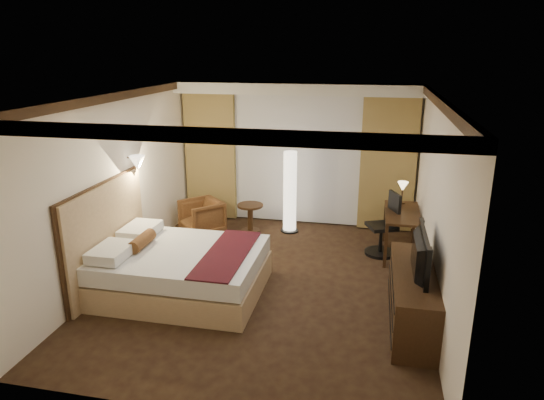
% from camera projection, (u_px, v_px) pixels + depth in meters
% --- Properties ---
extents(floor, '(4.50, 5.50, 0.01)m').
position_uv_depth(floor, '(266.00, 282.00, 7.12)').
color(floor, black).
rests_on(floor, ground).
extents(ceiling, '(4.50, 5.50, 0.01)m').
position_uv_depth(ceiling, '(266.00, 96.00, 6.32)').
color(ceiling, white).
rests_on(ceiling, back_wall).
extents(back_wall, '(4.50, 0.02, 2.70)m').
position_uv_depth(back_wall, '(297.00, 154.00, 9.29)').
color(back_wall, white).
rests_on(back_wall, floor).
extents(left_wall, '(0.02, 5.50, 2.70)m').
position_uv_depth(left_wall, '(118.00, 186.00, 7.16)').
color(left_wall, white).
rests_on(left_wall, floor).
extents(right_wall, '(0.02, 5.50, 2.70)m').
position_uv_depth(right_wall, '(435.00, 205.00, 6.27)').
color(right_wall, white).
rests_on(right_wall, floor).
extents(crown_molding, '(4.50, 5.50, 0.12)m').
position_uv_depth(crown_molding, '(266.00, 100.00, 6.33)').
color(crown_molding, black).
rests_on(crown_molding, ceiling).
extents(soffit, '(4.50, 0.50, 0.20)m').
position_uv_depth(soffit, '(296.00, 89.00, 8.68)').
color(soffit, white).
rests_on(soffit, ceiling).
extents(curtain_sheer, '(2.48, 0.04, 2.45)m').
position_uv_depth(curtain_sheer, '(297.00, 160.00, 9.24)').
color(curtain_sheer, silver).
rests_on(curtain_sheer, back_wall).
extents(curtain_left_drape, '(1.00, 0.14, 2.45)m').
position_uv_depth(curtain_left_drape, '(211.00, 157.00, 9.52)').
color(curtain_left_drape, '#A7844C').
rests_on(curtain_left_drape, back_wall).
extents(curtain_right_drape, '(1.00, 0.14, 2.45)m').
position_uv_depth(curtain_right_drape, '(388.00, 165.00, 8.85)').
color(curtain_right_drape, '#A7844C').
rests_on(curtain_right_drape, back_wall).
extents(wall_sconce, '(0.24, 0.24, 0.24)m').
position_uv_depth(wall_sconce, '(137.00, 163.00, 7.38)').
color(wall_sconce, white).
rests_on(wall_sconce, left_wall).
extents(bed, '(2.19, 1.71, 0.64)m').
position_uv_depth(bed, '(182.00, 270.00, 6.77)').
color(bed, white).
rests_on(bed, floor).
extents(headboard, '(0.12, 2.01, 1.50)m').
position_uv_depth(headboard, '(107.00, 236.00, 6.86)').
color(headboard, tan).
rests_on(headboard, floor).
extents(armchair, '(0.92, 0.92, 0.69)m').
position_uv_depth(armchair, '(202.00, 215.00, 8.95)').
color(armchair, '#4E2F17').
rests_on(armchair, floor).
extents(side_table, '(0.48, 0.48, 0.53)m').
position_uv_depth(side_table, '(250.00, 218.00, 9.04)').
color(side_table, black).
rests_on(side_table, floor).
extents(floor_lamp, '(0.32, 0.32, 1.54)m').
position_uv_depth(floor_lamp, '(290.00, 192.00, 8.89)').
color(floor_lamp, white).
rests_on(floor_lamp, floor).
extents(desk, '(0.55, 1.23, 0.75)m').
position_uv_depth(desk, '(401.00, 233.00, 7.99)').
color(desk, black).
rests_on(desk, floor).
extents(desk_lamp, '(0.18, 0.18, 0.34)m').
position_uv_depth(desk_lamp, '(402.00, 194.00, 8.26)').
color(desk_lamp, '#FFD899').
rests_on(desk_lamp, desk).
extents(office_chair, '(0.67, 0.67, 1.06)m').
position_uv_depth(office_chair, '(382.00, 224.00, 7.96)').
color(office_chair, black).
rests_on(office_chair, floor).
extents(dresser, '(0.50, 1.83, 0.71)m').
position_uv_depth(dresser, '(412.00, 297.00, 5.97)').
color(dresser, black).
rests_on(dresser, floor).
extents(television, '(0.63, 1.08, 0.14)m').
position_uv_depth(television, '(414.00, 247.00, 5.78)').
color(television, black).
rests_on(television, dresser).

